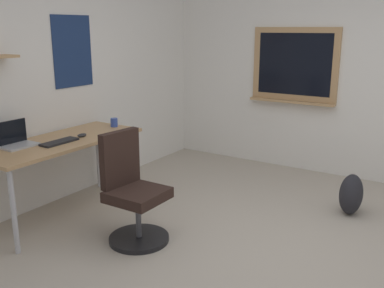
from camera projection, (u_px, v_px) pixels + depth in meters
ground_plane at (267, 258)px, 3.53m from camera, size 5.20×5.20×0.00m
wall_back at (49, 77)px, 4.47m from camera, size 5.00×0.30×2.60m
wall_right at (353, 71)px, 5.20m from camera, size 0.22×5.00×2.60m
desk at (61, 147)px, 4.19m from camera, size 1.63×0.67×0.76m
office_chair at (132, 195)px, 3.75m from camera, size 0.52×0.52×0.95m
laptop at (16, 140)px, 3.95m from camera, size 0.31×0.21×0.23m
keyboard at (59, 142)px, 4.06m from camera, size 0.37×0.13×0.02m
computer_mouse at (82, 135)px, 4.29m from camera, size 0.10×0.06×0.03m
coffee_mug at (114, 122)px, 4.73m from camera, size 0.08×0.08×0.09m
backpack at (351, 194)px, 4.33m from camera, size 0.32×0.22×0.41m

